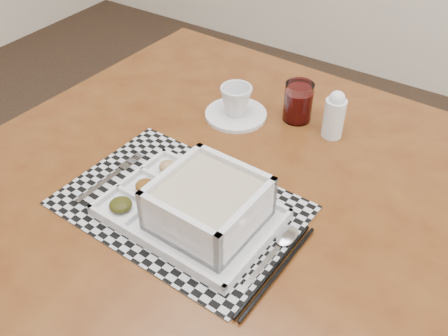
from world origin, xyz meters
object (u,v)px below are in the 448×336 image
at_px(juice_glass, 298,103).
at_px(serving_tray, 202,207).
at_px(cup, 236,100).
at_px(dining_table, 219,208).
at_px(creamer_bottle, 334,115).

bearing_deg(juice_glass, serving_tray, -88.19).
xyz_separation_m(serving_tray, cup, (-0.14, 0.34, 0.01)).
height_order(dining_table, juice_glass, juice_glass).
distance_m(dining_table, serving_tray, 0.18).
height_order(serving_tray, juice_glass, serving_tray).
height_order(dining_table, serving_tray, serving_tray).
distance_m(juice_glass, creamer_bottle, 0.10).
distance_m(dining_table, creamer_bottle, 0.33).
distance_m(dining_table, juice_glass, 0.32).
distance_m(dining_table, cup, 0.27).
height_order(dining_table, creamer_bottle, creamer_bottle).
distance_m(cup, creamer_bottle, 0.23).
xyz_separation_m(cup, juice_glass, (0.13, 0.07, -0.00)).
height_order(cup, creamer_bottle, creamer_bottle).
distance_m(serving_tray, juice_glass, 0.41).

